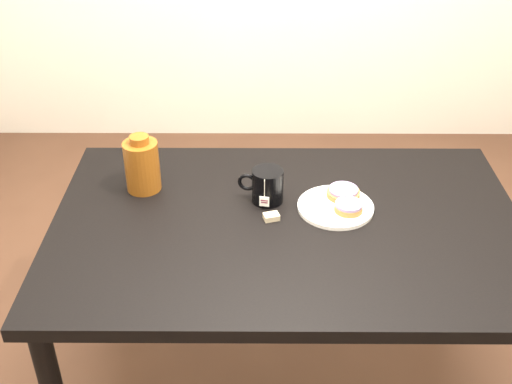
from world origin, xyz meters
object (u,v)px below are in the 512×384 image
plate (336,206)px  bagel_package (142,165)px  mug (267,186)px  bagel_front (348,207)px  teabag_pouch (271,217)px  table (287,244)px  bagel_back (343,192)px

plate → bagel_package: size_ratio=1.23×
mug → bagel_package: (-0.39, 0.07, 0.03)m
bagel_front → teabag_pouch: 0.23m
table → bagel_package: (-0.45, 0.18, 0.17)m
table → mug: mug is taller
plate → bagel_package: 0.62m
table → mug: 0.19m
bagel_package → plate: bearing=-10.8°
plate → mug: bearing=167.8°
bagel_front → bagel_package: bagel_package is taller
bagel_front → mug: (-0.24, 0.07, 0.03)m
plate → bagel_back: bagel_back is taller
plate → teabag_pouch: 0.20m
plate → bagel_back: 0.06m
bagel_back → bagel_front: 0.08m
plate → teabag_pouch: teabag_pouch is taller
plate → teabag_pouch: bearing=-164.0°
mug → teabag_pouch: size_ratio=3.34×
bagel_package → bagel_back: bearing=-5.5°
bagel_package → teabag_pouch: bearing=-22.9°
bagel_front → teabag_pouch: bearing=-173.0°
table → bagel_back: bearing=34.6°
bagel_front → teabag_pouch: size_ratio=2.65×
bagel_back → plate: bearing=-117.9°
plate → teabag_pouch: size_ratio=5.14×
teabag_pouch → bagel_package: 0.44m
table → teabag_pouch: 0.10m
table → teabag_pouch: bearing=165.9°
table → plate: bearing=24.8°
table → bagel_front: bagel_front is taller
bagel_back → mug: size_ratio=0.91×
bagel_front → mug: bearing=163.3°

